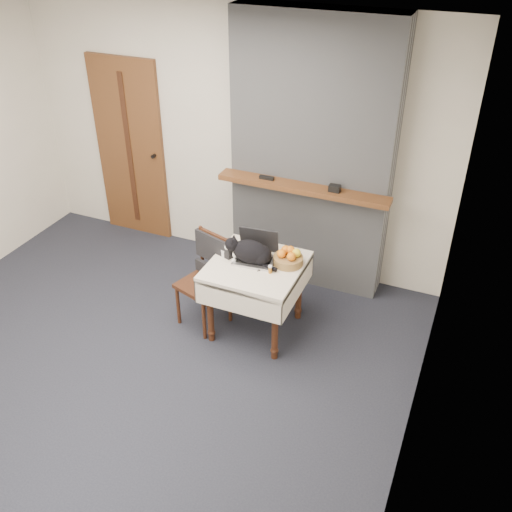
{
  "coord_description": "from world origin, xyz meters",
  "views": [
    {
      "loc": [
        2.35,
        -2.88,
        3.37
      ],
      "look_at": [
        0.79,
        0.8,
        0.82
      ],
      "focal_mm": 40.0,
      "sensor_mm": 36.0,
      "label": 1
    }
  ],
  "objects_px": {
    "door": "(131,150)",
    "cat": "(251,252)",
    "cream_jar": "(225,253)",
    "chair": "(209,267)",
    "fruit_basket": "(288,258)",
    "pill_bottle": "(270,269)",
    "laptop": "(256,252)",
    "side_table": "(256,275)"
  },
  "relations": [
    {
      "from": "door",
      "to": "cat",
      "type": "height_order",
      "value": "door"
    },
    {
      "from": "cat",
      "to": "pill_bottle",
      "type": "height_order",
      "value": "cat"
    },
    {
      "from": "pill_bottle",
      "to": "laptop",
      "type": "bearing_deg",
      "value": 140.14
    },
    {
      "from": "cat",
      "to": "fruit_basket",
      "type": "bearing_deg",
      "value": 10.43
    },
    {
      "from": "pill_bottle",
      "to": "chair",
      "type": "bearing_deg",
      "value": 174.1
    },
    {
      "from": "fruit_basket",
      "to": "chair",
      "type": "distance_m",
      "value": 0.73
    },
    {
      "from": "side_table",
      "to": "cat",
      "type": "bearing_deg",
      "value": 163.89
    },
    {
      "from": "fruit_basket",
      "to": "door",
      "type": "bearing_deg",
      "value": 155.45
    },
    {
      "from": "laptop",
      "to": "chair",
      "type": "relative_size",
      "value": 0.42
    },
    {
      "from": "cream_jar",
      "to": "laptop",
      "type": "bearing_deg",
      "value": 16.54
    },
    {
      "from": "fruit_basket",
      "to": "chair",
      "type": "relative_size",
      "value": 0.29
    },
    {
      "from": "chair",
      "to": "pill_bottle",
      "type": "bearing_deg",
      "value": 11.77
    },
    {
      "from": "laptop",
      "to": "chair",
      "type": "xyz_separation_m",
      "value": [
        -0.41,
        -0.1,
        -0.2
      ]
    },
    {
      "from": "cream_jar",
      "to": "door",
      "type": "bearing_deg",
      "value": 146.11
    },
    {
      "from": "laptop",
      "to": "cream_jar",
      "type": "relative_size",
      "value": 5.41
    },
    {
      "from": "side_table",
      "to": "fruit_basket",
      "type": "distance_m",
      "value": 0.33
    },
    {
      "from": "laptop",
      "to": "pill_bottle",
      "type": "xyz_separation_m",
      "value": [
        0.19,
        -0.16,
        -0.03
      ]
    },
    {
      "from": "cat",
      "to": "cream_jar",
      "type": "bearing_deg",
      "value": 172.26
    },
    {
      "from": "door",
      "to": "cream_jar",
      "type": "height_order",
      "value": "door"
    },
    {
      "from": "laptop",
      "to": "cream_jar",
      "type": "xyz_separation_m",
      "value": [
        -0.27,
        -0.08,
        -0.03
      ]
    },
    {
      "from": "side_table",
      "to": "cat",
      "type": "distance_m",
      "value": 0.22
    },
    {
      "from": "door",
      "to": "laptop",
      "type": "distance_m",
      "value": 2.21
    },
    {
      "from": "cream_jar",
      "to": "fruit_basket",
      "type": "bearing_deg",
      "value": 11.06
    },
    {
      "from": "side_table",
      "to": "laptop",
      "type": "distance_m",
      "value": 0.2
    },
    {
      "from": "cream_jar",
      "to": "pill_bottle",
      "type": "bearing_deg",
      "value": -10.29
    },
    {
      "from": "pill_bottle",
      "to": "fruit_basket",
      "type": "distance_m",
      "value": 0.21
    },
    {
      "from": "door",
      "to": "side_table",
      "type": "relative_size",
      "value": 2.56
    },
    {
      "from": "cat",
      "to": "fruit_basket",
      "type": "height_order",
      "value": "cat"
    },
    {
      "from": "door",
      "to": "chair",
      "type": "bearing_deg",
      "value": -36.87
    },
    {
      "from": "chair",
      "to": "cream_jar",
      "type": "bearing_deg",
      "value": 25.79
    },
    {
      "from": "side_table",
      "to": "pill_bottle",
      "type": "xyz_separation_m",
      "value": [
        0.16,
        -0.07,
        0.15
      ]
    },
    {
      "from": "laptop",
      "to": "pill_bottle",
      "type": "bearing_deg",
      "value": -46.3
    },
    {
      "from": "laptop",
      "to": "side_table",
      "type": "bearing_deg",
      "value": -75.54
    },
    {
      "from": "laptop",
      "to": "fruit_basket",
      "type": "height_order",
      "value": "laptop"
    },
    {
      "from": "cream_jar",
      "to": "pill_bottle",
      "type": "distance_m",
      "value": 0.47
    },
    {
      "from": "laptop",
      "to": "chair",
      "type": "distance_m",
      "value": 0.47
    },
    {
      "from": "door",
      "to": "fruit_basket",
      "type": "height_order",
      "value": "door"
    },
    {
      "from": "door",
      "to": "chair",
      "type": "distance_m",
      "value": 1.95
    },
    {
      "from": "cat",
      "to": "cream_jar",
      "type": "height_order",
      "value": "cat"
    },
    {
      "from": "door",
      "to": "chair",
      "type": "height_order",
      "value": "door"
    },
    {
      "from": "side_table",
      "to": "cream_jar",
      "type": "height_order",
      "value": "cream_jar"
    },
    {
      "from": "pill_bottle",
      "to": "side_table",
      "type": "bearing_deg",
      "value": 155.32
    }
  ]
}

